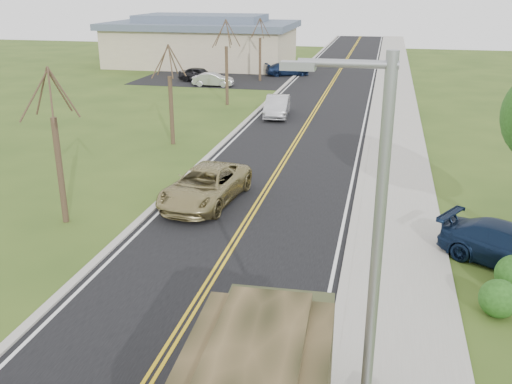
% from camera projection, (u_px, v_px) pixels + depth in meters
% --- Properties ---
extents(road, '(8.00, 120.00, 0.01)m').
position_uv_depth(road, '(325.00, 95.00, 48.63)').
color(road, black).
rests_on(road, ground).
extents(curb_right, '(0.30, 120.00, 0.12)m').
position_uv_depth(curb_right, '(374.00, 96.00, 47.75)').
color(curb_right, '#9E998E').
rests_on(curb_right, ground).
extents(sidewalk_right, '(3.20, 120.00, 0.10)m').
position_uv_depth(sidewalk_right, '(396.00, 97.00, 47.39)').
color(sidewalk_right, '#9E998E').
rests_on(sidewalk_right, ground).
extents(curb_left, '(0.30, 120.00, 0.10)m').
position_uv_depth(curb_left, '(277.00, 92.00, 49.47)').
color(curb_left, '#9E998E').
rests_on(curb_left, ground).
extents(street_light, '(1.65, 0.22, 8.00)m').
position_uv_depth(street_light, '(368.00, 282.00, 8.98)').
color(street_light, gray).
rests_on(street_light, ground).
extents(bare_tree_a, '(1.93, 2.26, 6.08)m').
position_uv_depth(bare_tree_a, '(58.00, 158.00, 21.68)').
color(bare_tree_a, '#38281C').
rests_on(bare_tree_a, ground).
extents(bare_tree_b, '(1.83, 2.14, 5.73)m').
position_uv_depth(bare_tree_b, '(171.00, 102.00, 32.73)').
color(bare_tree_b, '#38281C').
rests_on(bare_tree_b, ground).
extents(bare_tree_c, '(2.04, 2.39, 6.42)m').
position_uv_depth(bare_tree_c, '(227.00, 69.00, 43.63)').
color(bare_tree_c, '#38281C').
rests_on(bare_tree_c, ground).
extents(bare_tree_d, '(1.88, 2.20, 5.91)m').
position_uv_depth(bare_tree_d, '(260.00, 54.00, 54.70)').
color(bare_tree_d, '#38281C').
rests_on(bare_tree_d, ground).
extents(commercial_building, '(25.50, 21.50, 5.65)m').
position_uv_depth(commercial_building, '(202.00, 41.00, 65.65)').
color(commercial_building, tan).
rests_on(commercial_building, ground).
extents(suv_champagne, '(3.15, 5.76, 1.53)m').
position_uv_depth(suv_champagne, '(205.00, 186.00, 24.31)').
color(suv_champagne, '#8F8250').
rests_on(suv_champagne, ground).
extents(sedan_silver, '(1.95, 4.57, 1.46)m').
position_uv_depth(sedan_silver, '(277.00, 106.00, 40.31)').
color(sedan_silver, '#B9B8BE').
rests_on(sedan_silver, ground).
extents(pickup_navy, '(5.06, 4.10, 1.38)m').
position_uv_depth(pickup_navy, '(512.00, 247.00, 18.77)').
color(pickup_navy, '#0D1A32').
rests_on(pickup_navy, ground).
extents(lot_car_dark, '(4.33, 2.46, 1.39)m').
position_uv_depth(lot_car_dark, '(199.00, 75.00, 54.77)').
color(lot_car_dark, black).
rests_on(lot_car_dark, ground).
extents(lot_car_silver, '(3.81, 1.52, 1.23)m').
position_uv_depth(lot_car_silver, '(213.00, 80.00, 52.43)').
color(lot_car_silver, '#B4B4B9').
rests_on(lot_car_silver, ground).
extents(lot_car_navy, '(4.81, 3.39, 1.29)m').
position_uv_depth(lot_car_navy, '(287.00, 69.00, 58.61)').
color(lot_car_navy, '#0F1C38').
rests_on(lot_car_navy, ground).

